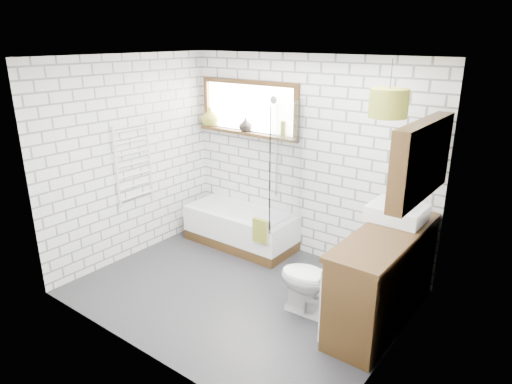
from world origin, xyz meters
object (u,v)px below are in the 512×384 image
Objects in this scene: bathtub at (241,228)px; pendant at (389,103)px; toilet at (314,281)px; vanity at (384,277)px; basin at (397,212)px.

pendant is at bearing -6.70° from bathtub.
bathtub is at bearing -120.93° from toilet.
pendant is (1.98, -0.23, 1.86)m from bathtub.
bathtub is at bearing 173.30° from pendant.
vanity is 2.19× the size of toilet.
pendant is (0.36, 0.60, 1.73)m from toilet.
vanity is at bearing 115.82° from toilet.
pendant reaches higher than bathtub.
vanity is 0.66m from basin.
toilet is (-0.52, -0.70, -0.64)m from basin.
toilet is at bearing -121.50° from pendant.
bathtub is at bearing 176.43° from basin.
pendant is at bearing 144.67° from toilet.
vanity reaches higher than bathtub.
basin reaches higher than vanity.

